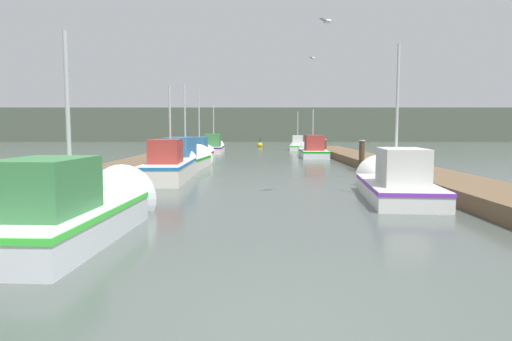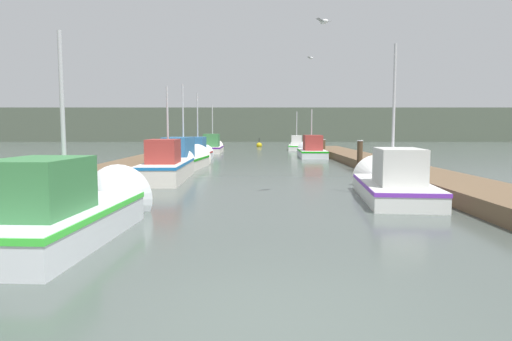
% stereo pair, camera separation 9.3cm
% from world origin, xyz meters
% --- Properties ---
extents(ground_plane, '(200.00, 200.00, 0.00)m').
position_xyz_m(ground_plane, '(0.00, 0.00, 0.00)').
color(ground_plane, '#47514C').
extents(dock_left, '(2.26, 40.00, 0.42)m').
position_xyz_m(dock_left, '(-5.90, 16.00, 0.21)').
color(dock_left, brown).
rests_on(dock_left, ground_plane).
extents(dock_right, '(2.26, 40.00, 0.42)m').
position_xyz_m(dock_right, '(5.90, 16.00, 0.21)').
color(dock_right, brown).
rests_on(dock_right, ground_plane).
extents(distant_shore_ridge, '(120.00, 16.00, 5.01)m').
position_xyz_m(distant_shore_ridge, '(0.00, 70.50, 2.50)').
color(distant_shore_ridge, '#4C5647').
rests_on(distant_shore_ridge, ground_plane).
extents(fishing_boat_0, '(1.97, 5.21, 4.19)m').
position_xyz_m(fishing_boat_0, '(-3.56, 3.87, 0.47)').
color(fishing_boat_0, silver).
rests_on(fishing_boat_0, ground_plane).
extents(fishing_boat_1, '(2.24, 5.51, 4.88)m').
position_xyz_m(fishing_boat_1, '(3.75, 8.71, 0.42)').
color(fishing_boat_1, silver).
rests_on(fishing_boat_1, ground_plane).
extents(fishing_boat_2, '(1.61, 6.32, 3.96)m').
position_xyz_m(fishing_boat_2, '(-3.59, 13.61, 0.49)').
color(fishing_boat_2, silver).
rests_on(fishing_boat_2, ground_plane).
extents(fishing_boat_3, '(2.19, 5.88, 4.65)m').
position_xyz_m(fishing_boat_3, '(-3.69, 18.09, 0.47)').
color(fishing_boat_3, silver).
rests_on(fishing_boat_3, ground_plane).
extents(fishing_boat_4, '(1.52, 5.37, 4.53)m').
position_xyz_m(fishing_boat_4, '(-3.74, 23.79, 0.47)').
color(fishing_boat_4, silver).
rests_on(fishing_boat_4, ground_plane).
extents(fishing_boat_5, '(1.87, 5.97, 3.84)m').
position_xyz_m(fishing_boat_5, '(3.71, 27.50, 0.45)').
color(fishing_boat_5, silver).
rests_on(fishing_boat_5, ground_plane).
extents(fishing_boat_6, '(1.63, 5.91, 4.37)m').
position_xyz_m(fishing_boat_6, '(-3.73, 33.28, 0.47)').
color(fishing_boat_6, silver).
rests_on(fishing_boat_6, ground_plane).
extents(fishing_boat_7, '(1.88, 5.98, 3.94)m').
position_xyz_m(fishing_boat_7, '(3.65, 38.26, 0.36)').
color(fishing_boat_7, silver).
rests_on(fishing_boat_7, ground_plane).
extents(mooring_piling_0, '(0.37, 0.37, 1.16)m').
position_xyz_m(mooring_piling_0, '(4.91, 29.84, 0.58)').
color(mooring_piling_0, '#473523').
rests_on(mooring_piling_0, ground_plane).
extents(mooring_piling_1, '(0.23, 0.23, 1.04)m').
position_xyz_m(mooring_piling_1, '(4.76, 13.99, 0.53)').
color(mooring_piling_1, '#473523').
rests_on(mooring_piling_1, ground_plane).
extents(mooring_piling_2, '(0.29, 0.29, 1.42)m').
position_xyz_m(mooring_piling_2, '(4.68, 16.73, 0.72)').
color(mooring_piling_2, '#473523').
rests_on(mooring_piling_2, ground_plane).
extents(mooring_piling_3, '(0.31, 0.31, 1.43)m').
position_xyz_m(mooring_piling_3, '(-4.95, 19.13, 0.72)').
color(mooring_piling_3, '#473523').
rests_on(mooring_piling_3, ground_plane).
extents(channel_buoy, '(0.60, 0.60, 1.10)m').
position_xyz_m(channel_buoy, '(0.19, 44.31, 0.17)').
color(channel_buoy, gold).
rests_on(channel_buoy, ground_plane).
extents(seagull_lead, '(0.46, 0.49, 0.12)m').
position_xyz_m(seagull_lead, '(2.85, 20.92, 5.81)').
color(seagull_lead, white).
extents(seagull_1, '(0.48, 0.46, 0.12)m').
position_xyz_m(seagull_1, '(1.68, 8.16, 4.85)').
color(seagull_1, white).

